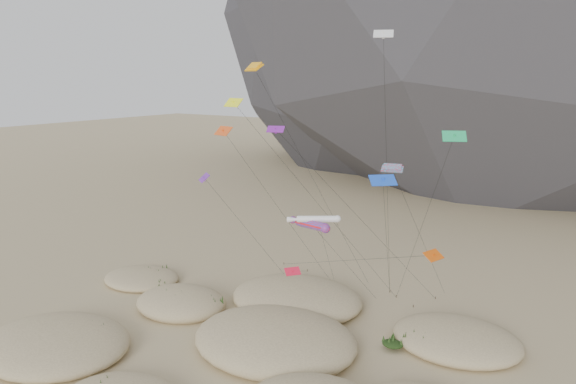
# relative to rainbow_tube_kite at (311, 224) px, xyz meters

# --- Properties ---
(ground) EXTENTS (500.00, 500.00, 0.00)m
(ground) POSITION_rel_rainbow_tube_kite_xyz_m (-0.73, -12.22, -10.78)
(ground) COLOR #CCB789
(ground) RESTS_ON ground
(dunes) EXTENTS (50.89, 37.01, 3.67)m
(dunes) POSITION_rel_rainbow_tube_kite_xyz_m (-2.07, -8.10, -10.08)
(dunes) COLOR #CCB789
(dunes) RESTS_ON ground
(dune_grass) EXTENTS (44.14, 27.87, 1.53)m
(dune_grass) POSITION_rel_rainbow_tube_kite_xyz_m (-2.63, -10.21, -9.95)
(dune_grass) COLOR black
(dune_grass) RESTS_ON ground
(kite_stakes) EXTENTS (22.14, 6.81, 0.30)m
(kite_stakes) POSITION_rel_rainbow_tube_kite_xyz_m (-0.07, 11.01, -10.63)
(kite_stakes) COLOR #3F2D1E
(kite_stakes) RESTS_ON ground
(rainbow_tube_kite) EXTENTS (7.09, 11.25, 11.57)m
(rainbow_tube_kite) POSITION_rel_rainbow_tube_kite_xyz_m (0.00, 0.00, 0.00)
(rainbow_tube_kite) COLOR #FF1A24
(rainbow_tube_kite) RESTS_ON ground
(white_tube_kite) EXTENTS (6.31, 12.65, 11.95)m
(white_tube_kite) POSITION_rel_rainbow_tube_kite_xyz_m (0.43, 0.18, 0.58)
(white_tube_kite) COLOR silver
(white_tube_kite) RESTS_ON ground
(orange_parafoil) EXTENTS (10.13, 13.44, 27.57)m
(orange_parafoil) POSITION_rel_rainbow_tube_kite_xyz_m (-8.00, 1.43, 15.95)
(orange_parafoil) COLOR orange
(orange_parafoil) RESTS_ON ground
(multi_parafoil) EXTENTS (2.12, 17.26, 18.16)m
(multi_parafoil) POSITION_rel_rainbow_tube_kite_xyz_m (9.35, -0.73, 6.68)
(multi_parafoil) COLOR red
(multi_parafoil) RESTS_ON ground
(delta_kites) EXTENTS (30.85, 21.66, 30.27)m
(delta_kites) POSITION_rel_rainbow_tube_kite_xyz_m (1.72, -1.43, 7.08)
(delta_kites) COLOR #DE4B14
(delta_kites) RESTS_ON ground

